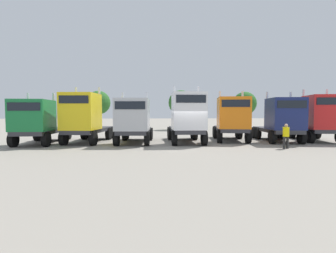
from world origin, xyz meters
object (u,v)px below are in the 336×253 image
at_px(semi_truck_orange, 232,119).
at_px(semi_truck_red, 319,118).
at_px(semi_truck_silver, 134,120).
at_px(semi_truck_white, 187,118).
at_px(semi_truck_green, 37,121).
at_px(visitor_in_hivis, 286,134).
at_px(semi_truck_yellow, 84,118).
at_px(semi_truck_navy, 282,120).

distance_m(semi_truck_orange, semi_truck_red, 7.16).
xyz_separation_m(semi_truck_silver, semi_truck_white, (4.12, -0.20, 0.18)).
height_order(semi_truck_green, semi_truck_orange, semi_truck_orange).
xyz_separation_m(semi_truck_green, semi_truck_silver, (7.16, -0.04, 0.06)).
bearing_deg(semi_truck_green, semi_truck_white, 88.04).
distance_m(semi_truck_white, visitor_in_hivis, 6.99).
distance_m(semi_truck_white, semi_truck_orange, 4.07).
height_order(semi_truck_yellow, visitor_in_hivis, semi_truck_yellow).
xyz_separation_m(semi_truck_navy, visitor_in_hivis, (-1.59, -3.43, -0.89)).
xyz_separation_m(semi_truck_orange, semi_truck_red, (7.13, -0.64, 0.09)).
height_order(semi_truck_green, semi_truck_red, semi_truck_red).
distance_m(semi_truck_white, semi_truck_red, 11.06).
relative_size(semi_truck_orange, semi_truck_red, 0.97).
bearing_deg(visitor_in_hivis, semi_truck_orange, -166.70).
height_order(semi_truck_silver, visitor_in_hivis, semi_truck_silver).
bearing_deg(semi_truck_white, semi_truck_yellow, -94.84).
distance_m(semi_truck_silver, semi_truck_red, 15.17).
distance_m(semi_truck_silver, semi_truck_orange, 8.09).
bearing_deg(semi_truck_green, semi_truck_red, 89.81).
bearing_deg(semi_truck_red, semi_truck_white, -76.40).
relative_size(semi_truck_white, visitor_in_hivis, 3.77).
height_order(semi_truck_yellow, semi_truck_white, semi_truck_white).
xyz_separation_m(semi_truck_yellow, semi_truck_white, (7.97, -0.76, -0.02)).
distance_m(semi_truck_yellow, semi_truck_navy, 15.69).
bearing_deg(semi_truck_yellow, semi_truck_navy, 94.61).
bearing_deg(semi_truck_silver, semi_truck_navy, 94.02).
bearing_deg(semi_truck_green, semi_truck_orange, 92.50).
height_order(semi_truck_navy, visitor_in_hivis, semi_truck_navy).
bearing_deg(semi_truck_yellow, semi_truck_white, 91.12).
distance_m(semi_truck_silver, semi_truck_navy, 11.83).
height_order(semi_truck_yellow, semi_truck_silver, semi_truck_yellow).
bearing_deg(semi_truck_silver, semi_truck_white, 91.18).
xyz_separation_m(semi_truck_yellow, semi_truck_navy, (15.68, -0.54, -0.17)).
relative_size(semi_truck_green, semi_truck_yellow, 0.94).
height_order(semi_truck_green, semi_truck_navy, semi_truck_navy).
xyz_separation_m(semi_truck_silver, semi_truck_red, (15.17, 0.27, 0.16)).
relative_size(semi_truck_yellow, semi_truck_navy, 1.07).
bearing_deg(visitor_in_hivis, semi_truck_silver, -122.23).
bearing_deg(semi_truck_white, semi_truck_silver, -92.08).
bearing_deg(semi_truck_white, semi_truck_navy, 92.27).
xyz_separation_m(semi_truck_white, semi_truck_navy, (7.71, 0.22, -0.15)).
bearing_deg(visitor_in_hivis, semi_truck_yellow, -119.59).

